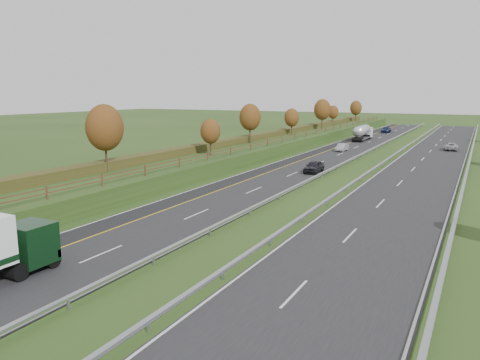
% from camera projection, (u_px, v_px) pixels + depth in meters
% --- Properties ---
extents(ground, '(400.00, 400.00, 0.00)m').
position_uv_depth(ground, '(356.00, 170.00, 67.28)').
color(ground, '#274217').
rests_on(ground, ground).
extents(near_carriageway, '(10.50, 200.00, 0.04)m').
position_uv_depth(near_carriageway, '(314.00, 161.00, 75.25)').
color(near_carriageway, black).
rests_on(near_carriageway, ground).
extents(far_carriageway, '(10.50, 200.00, 0.04)m').
position_uv_depth(far_carriageway, '(423.00, 169.00, 67.80)').
color(far_carriageway, black).
rests_on(far_carriageway, ground).
extents(hard_shoulder, '(3.00, 200.00, 0.04)m').
position_uv_depth(hard_shoulder, '(292.00, 160.00, 76.95)').
color(hard_shoulder, black).
rests_on(hard_shoulder, ground).
extents(lane_markings, '(26.75, 200.00, 0.01)m').
position_uv_depth(lane_markings, '(354.00, 164.00, 72.25)').
color(lane_markings, silver).
rests_on(lane_markings, near_carriageway).
extents(embankment_left, '(12.00, 200.00, 2.00)m').
position_uv_depth(embankment_left, '(242.00, 151.00, 80.95)').
color(embankment_left, '#274217').
rests_on(embankment_left, ground).
extents(hedge_left, '(2.20, 180.00, 1.10)m').
position_uv_depth(hedge_left, '(232.00, 141.00, 81.57)').
color(hedge_left, '#333716').
rests_on(hedge_left, embankment_left).
extents(fence_left, '(0.12, 189.06, 1.20)m').
position_uv_depth(fence_left, '(265.00, 142.00, 78.24)').
color(fence_left, '#422B19').
rests_on(fence_left, embankment_left).
extents(median_barrier_near, '(0.32, 200.00, 0.71)m').
position_uv_depth(median_barrier_near, '(349.00, 160.00, 72.57)').
color(median_barrier_near, '#989BA1').
rests_on(median_barrier_near, ground).
extents(median_barrier_far, '(0.32, 200.00, 0.71)m').
position_uv_depth(median_barrier_far, '(383.00, 162.00, 70.26)').
color(median_barrier_far, '#989BA1').
rests_on(median_barrier_far, ground).
extents(outer_barrier_far, '(0.32, 200.00, 0.71)m').
position_uv_depth(outer_barrier_far, '(468.00, 168.00, 65.07)').
color(outer_barrier_far, '#989BA1').
rests_on(outer_barrier_far, ground).
extents(trees_left, '(6.64, 164.30, 7.66)m').
position_uv_depth(trees_left, '(235.00, 121.00, 76.86)').
color(trees_left, '#2D2116').
rests_on(trees_left, embankment_left).
extents(road_tanker, '(2.40, 11.22, 3.46)m').
position_uv_depth(road_tanker, '(363.00, 132.00, 108.77)').
color(road_tanker, silver).
rests_on(road_tanker, near_carriageway).
extents(car_dark_near, '(2.05, 4.86, 1.64)m').
position_uv_depth(car_dark_near, '(314.00, 167.00, 64.60)').
color(car_dark_near, black).
rests_on(car_dark_near, near_carriageway).
extents(car_silver_mid, '(1.65, 4.37, 1.42)m').
position_uv_depth(car_silver_mid, '(342.00, 147.00, 88.46)').
color(car_silver_mid, '#999A9E').
rests_on(car_silver_mid, near_carriageway).
extents(car_small_far, '(2.30, 5.41, 1.56)m').
position_uv_depth(car_small_far, '(386.00, 130.00, 129.76)').
color(car_small_far, '#151F43').
rests_on(car_small_far, near_carriageway).
extents(car_oncoming, '(2.59, 5.22, 1.42)m').
position_uv_depth(car_oncoming, '(451.00, 146.00, 89.80)').
color(car_oncoming, '#B1B1B6').
rests_on(car_oncoming, far_carriageway).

